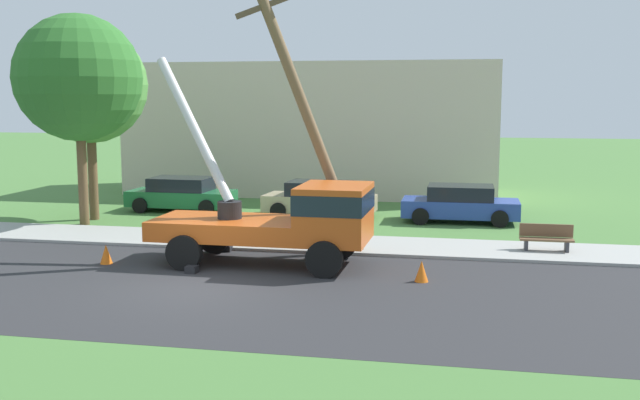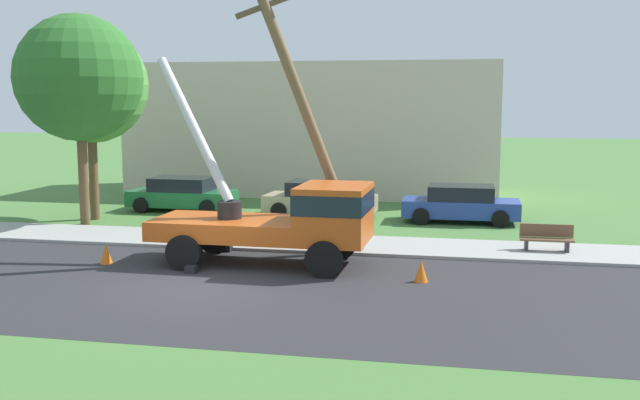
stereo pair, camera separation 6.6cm
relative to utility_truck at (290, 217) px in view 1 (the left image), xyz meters
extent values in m
plane|color=#477538|center=(-1.76, 9.18, -1.41)|extent=(120.00, 120.00, 0.00)
cube|color=#2B2B2D|center=(-1.76, -2.82, -1.40)|extent=(80.00, 8.83, 0.01)
cube|color=#9E9E99|center=(-1.76, 3.03, -1.36)|extent=(80.00, 2.86, 0.10)
cube|color=#C65119|center=(-1.80, 0.01, -0.38)|extent=(4.33, 2.46, 0.55)
cube|color=#C65119|center=(1.30, -0.03, 0.14)|extent=(1.93, 2.43, 1.60)
cube|color=#19232D|center=(1.30, -0.03, 0.49)|extent=(1.95, 2.45, 0.56)
cylinder|color=black|center=(-1.78, 0.01, 0.14)|extent=(0.70, 0.70, 0.50)
cylinder|color=silver|center=(-3.05, 0.68, 2.44)|extent=(2.87, 1.69, 4.26)
cube|color=black|center=(-2.42, -1.43, -1.31)|extent=(0.30, 0.30, 0.20)
cube|color=black|center=(-2.38, 1.47, -1.31)|extent=(0.30, 0.30, 0.20)
cylinder|color=black|center=(1.24, -1.23, -0.91)|extent=(1.00, 0.30, 1.00)
cylinder|color=black|center=(1.27, 1.17, -0.91)|extent=(1.00, 0.30, 1.00)
cylinder|color=black|center=(-2.73, -1.18, -0.91)|extent=(1.00, 0.30, 1.00)
cylinder|color=black|center=(-2.70, 1.22, -0.91)|extent=(1.00, 0.30, 1.00)
cylinder|color=brown|center=(0.20, 1.51, 2.79)|extent=(3.41, 1.65, 8.50)
cube|color=brown|center=(-0.95, 1.04, 5.97)|extent=(1.67, 0.81, 0.80)
cone|color=orange|center=(3.81, -1.18, -1.13)|extent=(0.36, 0.36, 0.56)
cone|color=orange|center=(-5.25, -0.84, -1.13)|extent=(0.36, 0.36, 0.56)
cone|color=orange|center=(0.75, 1.45, -1.13)|extent=(0.36, 0.36, 0.56)
cube|color=#1E6638|center=(-6.85, 8.96, -0.86)|extent=(4.43, 1.88, 0.65)
cube|color=black|center=(-6.85, 8.96, -0.26)|extent=(2.49, 1.70, 0.55)
cylinder|color=black|center=(-5.42, 8.03, -1.09)|extent=(0.64, 0.22, 0.64)
cylinder|color=black|center=(-5.39, 9.83, -1.09)|extent=(0.64, 0.22, 0.64)
cylinder|color=black|center=(-8.32, 8.09, -1.09)|extent=(0.64, 0.22, 0.64)
cylinder|color=black|center=(-8.29, 9.88, -1.09)|extent=(0.64, 0.22, 0.64)
cube|color=tan|center=(-0.86, 8.65, -0.86)|extent=(4.50, 2.06, 0.65)
cube|color=black|center=(-0.86, 8.65, -0.26)|extent=(2.56, 1.80, 0.55)
cylinder|color=black|center=(0.54, 7.66, -1.09)|extent=(0.64, 0.22, 0.64)
cylinder|color=black|center=(0.64, 9.46, -1.09)|extent=(0.64, 0.22, 0.64)
cylinder|color=black|center=(-2.36, 7.84, -1.09)|extent=(0.64, 0.22, 0.64)
cylinder|color=black|center=(-2.25, 9.63, -1.09)|extent=(0.64, 0.22, 0.64)
cube|color=#263F99|center=(4.69, 8.40, -0.86)|extent=(4.40, 1.81, 0.65)
cube|color=black|center=(4.69, 8.40, -0.26)|extent=(2.47, 1.66, 0.55)
cylinder|color=black|center=(6.14, 7.50, -1.09)|extent=(0.64, 0.22, 0.64)
cylinder|color=black|center=(6.15, 9.30, -1.09)|extent=(0.64, 0.22, 0.64)
cylinder|color=black|center=(3.24, 7.50, -1.09)|extent=(0.64, 0.22, 0.64)
cylinder|color=black|center=(3.24, 9.30, -1.09)|extent=(0.64, 0.22, 0.64)
cube|color=brown|center=(7.35, 3.03, -0.96)|extent=(1.60, 0.44, 0.06)
cube|color=brown|center=(7.35, 3.23, -0.71)|extent=(1.60, 0.06, 0.40)
cube|color=#333338|center=(6.75, 3.03, -1.18)|extent=(0.10, 0.40, 0.45)
cube|color=#333338|center=(7.95, 3.03, -1.18)|extent=(0.10, 0.40, 0.45)
cylinder|color=brown|center=(-9.19, 5.10, 1.14)|extent=(0.36, 0.36, 5.11)
sphere|color=#2D6B28|center=(-9.19, 5.10, 4.06)|extent=(4.67, 4.67, 4.67)
cylinder|color=brown|center=(-9.40, 6.26, 1.03)|extent=(0.36, 0.36, 4.87)
sphere|color=#4C8C3D|center=(-9.40, 6.26, 3.81)|extent=(4.46, 4.46, 4.46)
cube|color=beige|center=(-2.69, 16.32, 1.79)|extent=(18.00, 6.00, 6.40)
camera|label=1|loc=(4.88, -20.11, 3.38)|focal=41.49mm
camera|label=2|loc=(4.94, -20.10, 3.38)|focal=41.49mm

